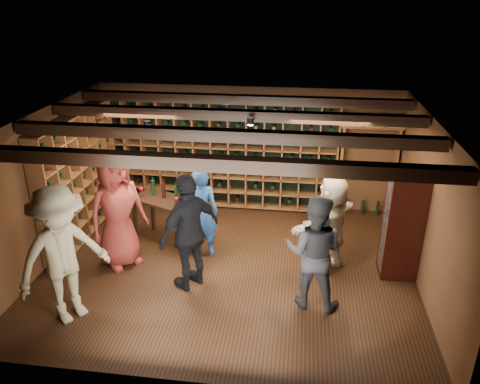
# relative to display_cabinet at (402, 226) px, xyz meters

# --- Properties ---
(ground) EXTENTS (6.00, 6.00, 0.00)m
(ground) POSITION_rel_display_cabinet_xyz_m (-2.71, -0.20, -0.86)
(ground) COLOR black
(ground) RESTS_ON ground
(room_shell) EXTENTS (6.00, 6.00, 6.00)m
(room_shell) POSITION_rel_display_cabinet_xyz_m (-2.71, -0.15, 1.56)
(room_shell) COLOR #50301B
(room_shell) RESTS_ON ground
(wine_rack_back) EXTENTS (4.65, 0.30, 2.20)m
(wine_rack_back) POSITION_rel_display_cabinet_xyz_m (-3.24, 2.13, 0.29)
(wine_rack_back) COLOR brown
(wine_rack_back) RESTS_ON ground
(wine_rack_left) EXTENTS (0.30, 2.65, 2.20)m
(wine_rack_left) POSITION_rel_display_cabinet_xyz_m (-5.54, 0.62, 0.29)
(wine_rack_left) COLOR brown
(wine_rack_left) RESTS_ON ground
(crate_shelf) EXTENTS (1.20, 0.32, 2.07)m
(crate_shelf) POSITION_rel_display_cabinet_xyz_m (-0.31, 2.12, 0.71)
(crate_shelf) COLOR brown
(crate_shelf) RESTS_ON ground
(display_cabinet) EXTENTS (0.55, 0.50, 1.75)m
(display_cabinet) POSITION_rel_display_cabinet_xyz_m (0.00, 0.00, 0.00)
(display_cabinet) COLOR black
(display_cabinet) RESTS_ON ground
(man_blue_shirt) EXTENTS (0.61, 0.43, 1.58)m
(man_blue_shirt) POSITION_rel_display_cabinet_xyz_m (-3.23, 0.19, -0.06)
(man_blue_shirt) COLOR navy
(man_blue_shirt) RESTS_ON ground
(man_grey_suit) EXTENTS (0.93, 0.78, 1.72)m
(man_grey_suit) POSITION_rel_display_cabinet_xyz_m (-1.37, -0.98, 0.00)
(man_grey_suit) COLOR black
(man_grey_suit) RESTS_ON ground
(guest_red_floral) EXTENTS (1.10, 1.13, 1.96)m
(guest_red_floral) POSITION_rel_display_cabinet_xyz_m (-4.50, -0.30, 0.12)
(guest_red_floral) COLOR maroon
(guest_red_floral) RESTS_ON ground
(guest_woman_black) EXTENTS (1.01, 1.14, 1.85)m
(guest_woman_black) POSITION_rel_display_cabinet_xyz_m (-3.20, -0.76, 0.07)
(guest_woman_black) COLOR black
(guest_woman_black) RESTS_ON ground
(guest_khaki) EXTENTS (1.35, 1.47, 1.99)m
(guest_khaki) POSITION_rel_display_cabinet_xyz_m (-4.69, -1.74, 0.14)
(guest_khaki) COLOR gray
(guest_khaki) RESTS_ON ground
(guest_beige) EXTENTS (1.31, 1.51, 1.65)m
(guest_beige) POSITION_rel_display_cabinet_xyz_m (-1.09, -0.01, -0.03)
(guest_beige) COLOR tan
(guest_beige) RESTS_ON ground
(tasting_table) EXTENTS (1.27, 0.98, 1.13)m
(tasting_table) POSITION_rel_display_cabinet_xyz_m (-3.96, 0.47, -0.10)
(tasting_table) COLOR black
(tasting_table) RESTS_ON ground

